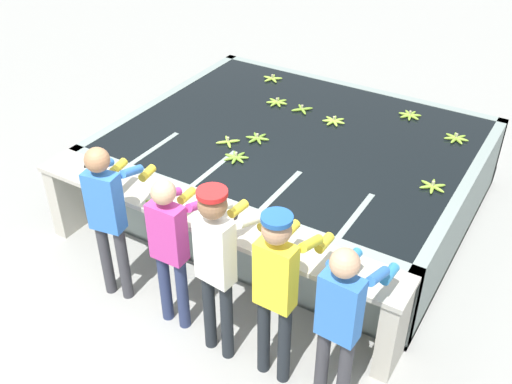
# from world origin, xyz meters

# --- Properties ---
(ground_plane) EXTENTS (80.00, 80.00, 0.00)m
(ground_plane) POSITION_xyz_m (0.00, 0.00, 0.00)
(ground_plane) COLOR #999993
(ground_plane) RESTS_ON ground
(wash_tank) EXTENTS (4.04, 3.27, 0.91)m
(wash_tank) POSITION_xyz_m (0.00, 2.07, 0.45)
(wash_tank) COLOR gray
(wash_tank) RESTS_ON ground
(work_ledge) EXTENTS (4.04, 0.45, 0.91)m
(work_ledge) POSITION_xyz_m (0.00, 0.23, 0.63)
(work_ledge) COLOR #B7B2A3
(work_ledge) RESTS_ON ground
(worker_0) EXTENTS (0.48, 0.74, 1.69)m
(worker_0) POSITION_xyz_m (-0.73, -0.28, 1.02)
(worker_0) COLOR #38383D
(worker_0) RESTS_ON ground
(worker_1) EXTENTS (0.41, 0.71, 1.60)m
(worker_1) POSITION_xyz_m (0.00, -0.29, 0.95)
(worker_1) COLOR navy
(worker_1) RESTS_ON ground
(worker_2) EXTENTS (0.45, 0.74, 1.75)m
(worker_2) POSITION_xyz_m (0.55, -0.37, 1.07)
(worker_2) COLOR #1E2328
(worker_2) RESTS_ON ground
(worker_3) EXTENTS (0.42, 0.73, 1.71)m
(worker_3) POSITION_xyz_m (1.10, -0.35, 1.05)
(worker_3) COLOR #1E2328
(worker_3) RESTS_ON ground
(worker_4) EXTENTS (0.43, 0.72, 1.63)m
(worker_4) POSITION_xyz_m (1.65, -0.36, 0.98)
(worker_4) COLOR #38383D
(worker_4) RESTS_ON ground
(banana_bunch_floating_0) EXTENTS (0.28, 0.28, 0.08)m
(banana_bunch_floating_0) POSITION_xyz_m (1.68, 1.79, 0.93)
(banana_bunch_floating_0) COLOR #8CB738
(banana_bunch_floating_0) RESTS_ON wash_tank
(banana_bunch_floating_1) EXTENTS (0.28, 0.28, 0.08)m
(banana_bunch_floating_1) POSITION_xyz_m (-0.31, 1.24, 0.93)
(banana_bunch_floating_1) COLOR #75A333
(banana_bunch_floating_1) RESTS_ON wash_tank
(banana_bunch_floating_2) EXTENTS (0.28, 0.28, 0.08)m
(banana_bunch_floating_2) POSITION_xyz_m (-0.33, 1.72, 0.93)
(banana_bunch_floating_2) COLOR #75A333
(banana_bunch_floating_2) RESTS_ON wash_tank
(banana_bunch_floating_3) EXTENTS (0.27, 0.28, 0.08)m
(banana_bunch_floating_3) POSITION_xyz_m (-1.02, 3.26, 0.93)
(banana_bunch_floating_3) COLOR #9EC642
(banana_bunch_floating_3) RESTS_ON wash_tank
(banana_bunch_floating_4) EXTENTS (0.28, 0.28, 0.08)m
(banana_bunch_floating_4) POSITION_xyz_m (-0.60, 2.65, 0.93)
(banana_bunch_floating_4) COLOR #8CB738
(banana_bunch_floating_4) RESTS_ON wash_tank
(banana_bunch_floating_5) EXTENTS (0.28, 0.28, 0.08)m
(banana_bunch_floating_5) POSITION_xyz_m (0.96, 3.18, 0.93)
(banana_bunch_floating_5) COLOR #8CB738
(banana_bunch_floating_5) RESTS_ON wash_tank
(banana_bunch_floating_6) EXTENTS (0.28, 0.28, 0.08)m
(banana_bunch_floating_6) POSITION_xyz_m (1.61, 2.90, 0.93)
(banana_bunch_floating_6) COLOR #8CB738
(banana_bunch_floating_6) RESTS_ON wash_tank
(banana_bunch_floating_7) EXTENTS (0.22, 0.22, 0.08)m
(banana_bunch_floating_7) POSITION_xyz_m (-0.24, 2.64, 0.93)
(banana_bunch_floating_7) COLOR #7FAD33
(banana_bunch_floating_7) RESTS_ON wash_tank
(banana_bunch_floating_8) EXTENTS (0.28, 0.28, 0.08)m
(banana_bunch_floating_8) POSITION_xyz_m (0.23, 2.56, 0.93)
(banana_bunch_floating_8) COLOR #9EC642
(banana_bunch_floating_8) RESTS_ON wash_tank
(banana_bunch_floating_9) EXTENTS (0.23, 0.23, 0.08)m
(banana_bunch_floating_9) POSITION_xyz_m (-0.57, 1.48, 0.93)
(banana_bunch_floating_9) COLOR #93BC3D
(banana_bunch_floating_9) RESTS_ON wash_tank
(banana_bunch_ledge_0) EXTENTS (0.27, 0.27, 0.08)m
(banana_bunch_ledge_0) POSITION_xyz_m (-0.49, 0.16, 0.93)
(banana_bunch_ledge_0) COLOR #7FAD33
(banana_bunch_ledge_0) RESTS_ON work_ledge
(knife_0) EXTENTS (0.16, 0.33, 0.02)m
(knife_0) POSITION_xyz_m (0.29, 0.28, 0.92)
(knife_0) COLOR silver
(knife_0) RESTS_ON work_ledge
(knife_1) EXTENTS (0.22, 0.31, 0.02)m
(knife_1) POSITION_xyz_m (-1.56, 0.24, 0.92)
(knife_1) COLOR silver
(knife_1) RESTS_ON work_ledge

